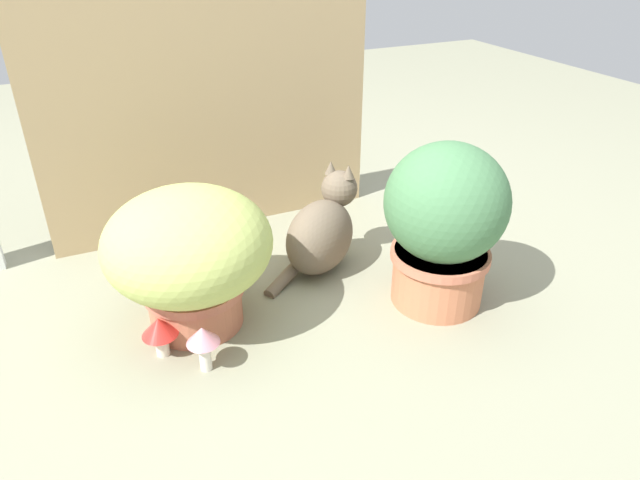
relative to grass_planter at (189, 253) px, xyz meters
name	(u,v)px	position (x,y,z in m)	size (l,w,h in m)	color
ground_plane	(274,309)	(0.20, -0.03, -0.21)	(6.00, 6.00, 0.00)	gray
cardboard_backdrop	(209,99)	(0.22, 0.52, 0.23)	(1.08, 0.03, 0.88)	tan
grass_planter	(189,253)	(0.00, 0.00, 0.00)	(0.42, 0.42, 0.38)	#B4664B
leafy_planter	(444,222)	(0.63, -0.18, 0.03)	(0.32, 0.32, 0.46)	#C3724E
cat	(323,231)	(0.42, 0.12, -0.09)	(0.38, 0.29, 0.32)	brown
mushroom_ornament_pink	(203,339)	(-0.03, -0.19, -0.12)	(0.08, 0.08, 0.12)	white
mushroom_ornament_red	(160,329)	(-0.11, -0.09, -0.14)	(0.09, 0.09, 0.11)	beige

